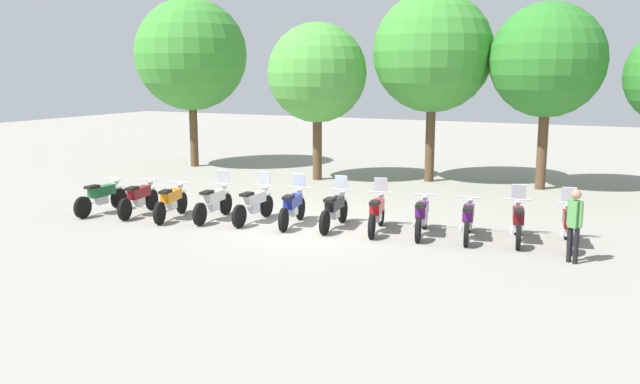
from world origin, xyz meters
The scene contains 18 objects.
ground_plane centered at (0.00, 0.00, 0.00)m, with size 80.00×80.00×0.00m, color gray.
motorcycle_0 centered at (-6.55, -1.14, 0.50)m, with size 0.62×2.19×0.99m.
motorcycle_1 centered at (-5.36, -0.84, 0.50)m, with size 0.68×2.17×0.99m.
motorcycle_2 centered at (-4.17, -0.82, 0.50)m, with size 0.78×2.14×0.99m.
motorcycle_3 centered at (-2.98, -0.39, 0.52)m, with size 0.62×2.19×1.37m.
motorcycle_4 centered at (-1.79, -0.12, 0.52)m, with size 0.62×2.19×1.37m.
motorcycle_5 centered at (-0.61, 0.01, 0.52)m, with size 0.68×2.17×1.37m.
motorcycle_6 centered at (0.59, 0.20, 0.52)m, with size 0.62×2.19×1.37m.
motorcycle_7 centered at (1.77, 0.34, 0.52)m, with size 0.71×2.16×1.37m.
motorcycle_8 centered at (2.97, 0.50, 0.50)m, with size 0.69×2.17×0.99m.
motorcycle_9 centered at (4.15, 0.63, 0.50)m, with size 0.68×2.17×0.99m.
motorcycle_10 centered at (5.34, 0.91, 0.52)m, with size 0.69×2.17×1.37m.
motorcycle_11 centered at (6.53, 1.02, 0.52)m, with size 0.62×2.18×1.37m.
person_0 centered at (6.79, -0.51, 0.97)m, with size 0.38×0.30×1.67m.
tree_0 centered at (-10.12, 8.25, 4.93)m, with size 4.88×4.88×7.38m.
tree_1 centered at (-3.49, 7.34, 4.15)m, with size 3.83×3.83×6.08m.
tree_2 centered at (0.60, 8.91, 4.92)m, with size 4.54×4.54×7.20m.
tree_3 centered at (4.74, 9.00, 4.59)m, with size 4.03×4.03×6.63m.
Camera 1 is at (8.06, -15.87, 4.24)m, focal length 37.27 mm.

